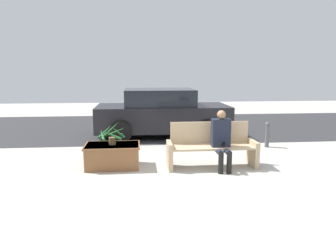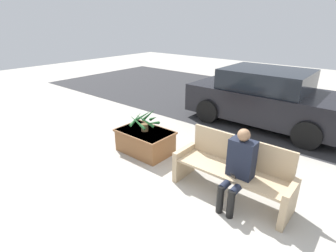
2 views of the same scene
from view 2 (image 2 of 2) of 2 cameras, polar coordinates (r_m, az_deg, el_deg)
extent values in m
plane|color=#ADA89E|center=(3.97, 4.99, -19.14)|extent=(30.00, 30.00, 0.00)
cube|color=#2D2D30|center=(9.02, 27.53, 2.66)|extent=(20.00, 6.00, 0.01)
cube|color=tan|center=(4.69, 3.54, -7.82)|extent=(0.09, 0.57, 0.56)
cube|color=tan|center=(4.08, 24.82, -15.15)|extent=(0.09, 0.57, 0.56)
cube|color=tan|center=(4.22, 13.48, -9.61)|extent=(1.69, 0.52, 0.04)
cube|color=tan|center=(4.31, 15.39, -5.20)|extent=(1.69, 0.04, 0.48)
cube|color=black|center=(3.98, 15.74, -6.80)|extent=(0.37, 0.22, 0.58)
sphere|color=#8C6647|center=(3.80, 16.19, -1.89)|extent=(0.18, 0.18, 0.18)
cylinder|color=black|center=(4.02, 12.89, -11.86)|extent=(0.11, 0.40, 0.11)
cylinder|color=black|center=(3.97, 15.09, -12.63)|extent=(0.11, 0.40, 0.11)
cylinder|color=black|center=(3.98, 11.27, -15.37)|extent=(0.10, 0.10, 0.44)
cylinder|color=black|center=(3.92, 13.49, -16.21)|extent=(0.10, 0.10, 0.44)
cube|color=black|center=(3.89, 13.99, -10.54)|extent=(0.07, 0.09, 0.12)
cube|color=brown|center=(5.54, -4.99, -3.35)|extent=(1.09, 0.71, 0.49)
cube|color=brown|center=(5.45, -5.07, -1.23)|extent=(1.14, 0.76, 0.04)
cylinder|color=brown|center=(5.41, -5.10, -0.29)|extent=(0.15, 0.15, 0.15)
cone|color=#26602D|center=(5.24, -3.33, 0.65)|extent=(0.12, 0.44, 0.18)
cone|color=#26602D|center=(5.41, -3.17, 1.69)|extent=(0.40, 0.25, 0.25)
cone|color=#26602D|center=(5.45, -4.19, 2.45)|extent=(0.37, 0.11, 0.34)
cone|color=#26602D|center=(5.52, -5.45, 2.22)|extent=(0.30, 0.37, 0.27)
cone|color=#26602D|center=(5.46, -7.03, 1.51)|extent=(0.17, 0.44, 0.20)
cone|color=#26602D|center=(5.22, -6.67, 0.80)|extent=(0.42, 0.07, 0.24)
cone|color=#26602D|center=(5.17, -5.11, 1.17)|extent=(0.31, 0.32, 0.32)
cube|color=black|center=(7.42, 20.70, 4.70)|extent=(4.02, 1.80, 0.75)
cube|color=black|center=(7.31, 20.62, 9.55)|extent=(2.09, 1.66, 0.50)
cylinder|color=black|center=(6.38, 27.97, -1.76)|extent=(0.63, 0.18, 0.63)
cylinder|color=black|center=(8.07, 30.95, 2.28)|extent=(0.63, 0.18, 0.63)
cylinder|color=black|center=(7.21, 8.63, 3.20)|extent=(0.63, 0.18, 0.63)
cylinder|color=black|center=(8.74, 14.90, 6.04)|extent=(0.63, 0.18, 0.63)
camera|label=1|loc=(4.49, -93.75, -9.53)|focal=35.00mm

